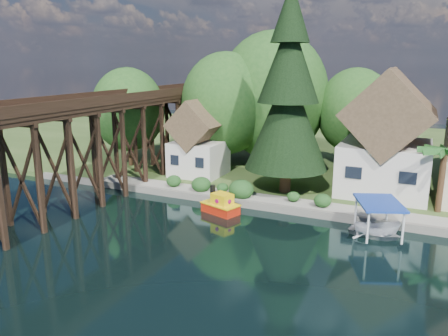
% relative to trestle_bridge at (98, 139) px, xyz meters
% --- Properties ---
extents(ground, '(140.00, 140.00, 0.00)m').
position_rel_trestle_bridge_xyz_m(ground, '(16.00, -5.17, -5.35)').
color(ground, black).
rests_on(ground, ground).
extents(bank, '(140.00, 52.00, 0.50)m').
position_rel_trestle_bridge_xyz_m(bank, '(16.00, 28.83, -5.10)').
color(bank, '#2D441B').
rests_on(bank, ground).
extents(seawall, '(60.00, 0.40, 0.62)m').
position_rel_trestle_bridge_xyz_m(seawall, '(20.00, 2.83, -5.04)').
color(seawall, slate).
rests_on(seawall, ground).
extents(promenade, '(50.00, 2.60, 0.06)m').
position_rel_trestle_bridge_xyz_m(promenade, '(22.00, 4.13, -4.82)').
color(promenade, gray).
rests_on(promenade, bank).
extents(trestle_bridge, '(4.12, 44.18, 9.30)m').
position_rel_trestle_bridge_xyz_m(trestle_bridge, '(0.00, 0.00, 0.00)').
color(trestle_bridge, black).
rests_on(trestle_bridge, ground).
extents(house_left, '(7.64, 8.64, 11.02)m').
position_rel_trestle_bridge_xyz_m(house_left, '(23.00, 10.83, -0.21)').
color(house_left, silver).
rests_on(house_left, bank).
extents(shed, '(5.09, 5.40, 7.85)m').
position_rel_trestle_bridge_xyz_m(shed, '(5.00, 9.33, -1.52)').
color(shed, silver).
rests_on(shed, bank).
extents(bg_trees, '(49.90, 13.30, 10.57)m').
position_rel_trestle_bridge_xyz_m(bg_trees, '(17.00, 16.08, 1.94)').
color(bg_trees, '#382314').
rests_on(bg_trees, bank).
extents(shrubs, '(15.76, 2.47, 1.70)m').
position_rel_trestle_bridge_xyz_m(shrubs, '(11.40, 4.09, -4.12)').
color(shrubs, '#1A3D16').
rests_on(shrubs, bank).
extents(conifer, '(7.32, 7.32, 18.02)m').
position_rel_trestle_bridge_xyz_m(conifer, '(14.95, 7.12, 3.83)').
color(conifer, '#382314').
rests_on(conifer, bank).
extents(palm_tree, '(4.82, 4.82, 5.38)m').
position_rel_trestle_bridge_xyz_m(palm_tree, '(27.51, 6.84, -0.15)').
color(palm_tree, '#382314').
rests_on(palm_tree, bank).
extents(tugboat, '(3.44, 2.59, 2.22)m').
position_rel_trestle_bridge_xyz_m(tugboat, '(11.51, 0.72, -4.68)').
color(tugboat, red).
rests_on(tugboat, ground).
extents(boat_white_a, '(3.81, 2.92, 0.73)m').
position_rel_trestle_bridge_xyz_m(boat_white_a, '(23.42, 0.77, -4.98)').
color(boat_white_a, silver).
rests_on(boat_white_a, ground).
extents(boat_canopy, '(4.01, 4.75, 2.59)m').
position_rel_trestle_bridge_xyz_m(boat_canopy, '(23.58, 0.75, -4.24)').
color(boat_canopy, white).
rests_on(boat_canopy, ground).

